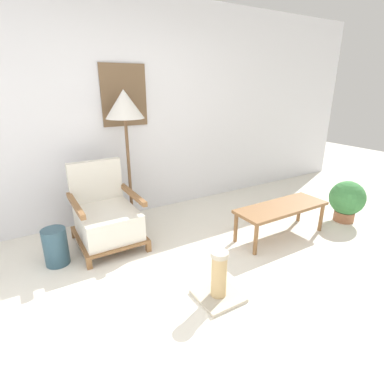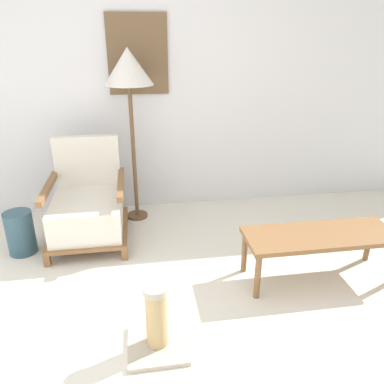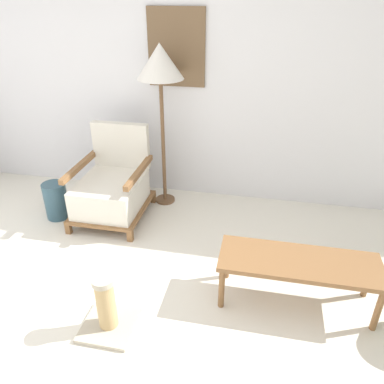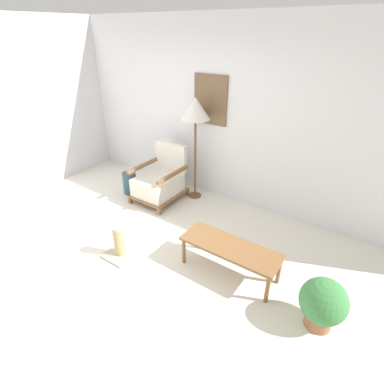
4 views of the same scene
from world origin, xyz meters
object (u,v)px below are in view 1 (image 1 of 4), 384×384
object	(u,v)px
armchair	(106,217)
potted_plant	(347,200)
floor_lamp	(125,108)
coffee_table	(281,209)
scratching_post	(219,281)
vase	(56,247)

from	to	relation	value
armchair	potted_plant	size ratio (longest dim) A/B	1.65
floor_lamp	coffee_table	world-z (taller)	floor_lamp
scratching_post	potted_plant	bearing A→B (deg)	9.24
scratching_post	floor_lamp	bearing A→B (deg)	92.68
armchair	scratching_post	bearing A→B (deg)	-69.78
floor_lamp	scratching_post	world-z (taller)	floor_lamp
coffee_table	scratching_post	world-z (taller)	scratching_post
floor_lamp	coffee_table	distance (m)	2.13
vase	potted_plant	bearing A→B (deg)	-14.49
potted_plant	armchair	bearing A→B (deg)	160.05
floor_lamp	armchair	bearing A→B (deg)	-137.97
potted_plant	coffee_table	bearing A→B (deg)	172.25
coffee_table	potted_plant	xyz separation A→B (m)	(1.03, -0.14, -0.04)
floor_lamp	potted_plant	size ratio (longest dim) A/B	3.05
coffee_table	potted_plant	bearing A→B (deg)	-7.75
floor_lamp	coffee_table	bearing A→B (deg)	-43.39
vase	scratching_post	distance (m)	1.63
scratching_post	armchair	bearing A→B (deg)	110.22
floor_lamp	vase	bearing A→B (deg)	-151.42
armchair	floor_lamp	distance (m)	1.25
armchair	vase	size ratio (longest dim) A/B	2.35
floor_lamp	coffee_table	size ratio (longest dim) A/B	1.44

